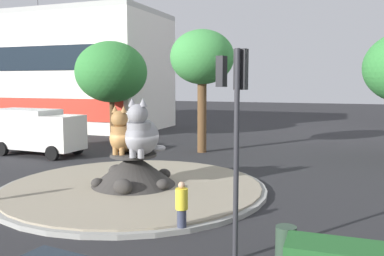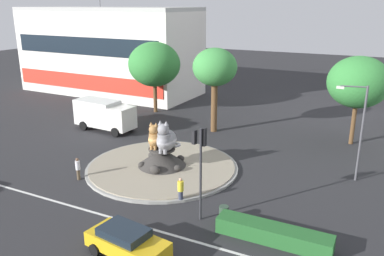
{
  "view_description": "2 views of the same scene",
  "coord_description": "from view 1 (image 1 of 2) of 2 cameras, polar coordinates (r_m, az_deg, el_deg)",
  "views": [
    {
      "loc": [
        8.26,
        -15.78,
        4.75
      ],
      "look_at": [
        2.28,
        1.26,
        2.71
      ],
      "focal_mm": 38.26,
      "sensor_mm": 36.0,
      "label": 1
    },
    {
      "loc": [
        14.67,
        -24.12,
        12.13
      ],
      "look_at": [
        1.69,
        1.74,
        3.0
      ],
      "focal_mm": 37.02,
      "sensor_mm": 36.0,
      "label": 2
    }
  ],
  "objects": [
    {
      "name": "delivery_box_truck",
      "position": [
        28.5,
        -20.94,
        -0.26
      ],
      "size": [
        6.43,
        2.92,
        2.97
      ],
      "rotation": [
        0.0,
        0.0,
        -0.07
      ],
      "color": "silver",
      "rests_on": "ground"
    },
    {
      "name": "broadleaf_tree_behind_island",
      "position": [
        27.46,
        1.42,
        9.65
      ],
      "size": [
        4.25,
        4.25,
        8.19
      ],
      "color": "brown",
      "rests_on": "ground"
    },
    {
      "name": "traffic_light_mast",
      "position": [
        10.69,
        6.09,
        2.8
      ],
      "size": [
        0.79,
        0.45,
        5.59
      ],
      "rotation": [
        0.0,
        0.0,
        1.37
      ],
      "color": "#2D2D33",
      "rests_on": "ground"
    },
    {
      "name": "third_tree_left",
      "position": [
        34.57,
        -11.18,
        7.65
      ],
      "size": [
        5.9,
        5.9,
        8.07
      ],
      "color": "brown",
      "rests_on": "ground"
    },
    {
      "name": "litter_bin",
      "position": [
        11.67,
        12.95,
        -15.33
      ],
      "size": [
        0.56,
        0.56,
        0.9
      ],
      "color": "#2D4233",
      "rests_on": "ground"
    },
    {
      "name": "ground_plane",
      "position": [
        18.43,
        -8.09,
        -8.55
      ],
      "size": [
        160.0,
        160.0,
        0.0
      ],
      "primitive_type": "plane",
      "color": "#28282B"
    },
    {
      "name": "pedestrian_yellow_shirt",
      "position": [
        13.09,
        -1.45,
        -10.85
      ],
      "size": [
        0.4,
        0.4,
        1.65
      ],
      "rotation": [
        0.0,
        0.0,
        5.09
      ],
      "color": "#33384C",
      "rests_on": "ground"
    },
    {
      "name": "cat_statue_tabby",
      "position": [
        18.23,
        -9.51,
        -1.03
      ],
      "size": [
        1.35,
        2.19,
        2.11
      ],
      "rotation": [
        0.0,
        0.0,
        -1.47
      ],
      "color": "#9E703D",
      "rests_on": "roundabout_island"
    },
    {
      "name": "cat_statue_grey",
      "position": [
        17.49,
        -7.04,
        -0.88
      ],
      "size": [
        1.67,
        2.54,
        2.46
      ],
      "rotation": [
        0.0,
        0.0,
        -1.42
      ],
      "color": "gray",
      "rests_on": "roundabout_island"
    },
    {
      "name": "roundabout_island",
      "position": [
        18.32,
        -8.13,
        -7.25
      ],
      "size": [
        11.62,
        11.62,
        1.63
      ],
      "color": "gray",
      "rests_on": "ground"
    },
    {
      "name": "shophouse_block",
      "position": [
        46.78,
        -19.27,
        7.41
      ],
      "size": [
        25.11,
        10.97,
        15.87
      ],
      "rotation": [
        0.0,
        0.0,
        -0.02
      ],
      "color": "silver",
      "rests_on": "ground"
    }
  ]
}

